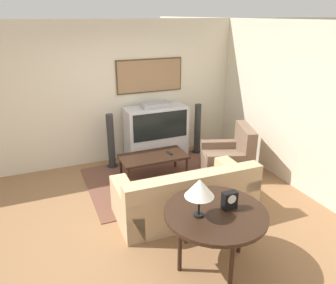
% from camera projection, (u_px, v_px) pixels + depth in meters
% --- Properties ---
extents(ground_plane, '(12.00, 12.00, 0.00)m').
position_uv_depth(ground_plane, '(146.00, 213.00, 4.90)').
color(ground_plane, '#8E6642').
extents(wall_back, '(12.00, 0.10, 2.70)m').
position_uv_depth(wall_back, '(109.00, 94.00, 6.23)').
color(wall_back, beige).
rests_on(wall_back, ground_plane).
extents(wall_right, '(0.06, 12.00, 2.70)m').
position_uv_depth(wall_right, '(296.00, 107.00, 5.35)').
color(wall_right, beige).
rests_on(wall_right, ground_plane).
extents(area_rug, '(2.52, 1.89, 0.01)m').
position_uv_depth(area_rug, '(160.00, 179.00, 5.88)').
color(area_rug, brown).
rests_on(area_rug, ground_plane).
extents(tv, '(1.21, 0.52, 1.18)m').
position_uv_depth(tv, '(156.00, 133.00, 6.51)').
color(tv, silver).
rests_on(tv, ground_plane).
extents(couch, '(2.01, 0.98, 0.80)m').
position_uv_depth(couch, '(186.00, 197.00, 4.77)').
color(couch, tan).
rests_on(couch, ground_plane).
extents(armchair, '(1.05, 1.03, 0.91)m').
position_uv_depth(armchair, '(229.00, 159.00, 5.99)').
color(armchair, brown).
rests_on(armchair, ground_plane).
extents(coffee_table, '(1.17, 0.60, 0.45)m').
position_uv_depth(coffee_table, '(153.00, 158.00, 5.79)').
color(coffee_table, black).
rests_on(coffee_table, ground_plane).
extents(console_table, '(1.16, 1.16, 0.73)m').
position_uv_depth(console_table, '(216.00, 216.00, 3.65)').
color(console_table, black).
rests_on(console_table, ground_plane).
extents(table_lamp, '(0.32, 0.32, 0.44)m').
position_uv_depth(table_lamp, '(200.00, 188.00, 3.43)').
color(table_lamp, black).
rests_on(table_lamp, console_table).
extents(mantel_clock, '(0.17, 0.10, 0.21)m').
position_uv_depth(mantel_clock, '(229.00, 200.00, 3.65)').
color(mantel_clock, black).
rests_on(mantel_clock, console_table).
extents(remote, '(0.07, 0.16, 0.02)m').
position_uv_depth(remote, '(169.00, 153.00, 5.84)').
color(remote, black).
rests_on(remote, coffee_table).
extents(speaker_tower_left, '(0.23, 0.23, 1.06)m').
position_uv_depth(speaker_tower_left, '(111.00, 143.00, 6.19)').
color(speaker_tower_left, black).
rests_on(speaker_tower_left, ground_plane).
extents(speaker_tower_right, '(0.23, 0.23, 1.06)m').
position_uv_depth(speaker_tower_right, '(197.00, 130.00, 6.85)').
color(speaker_tower_right, black).
rests_on(speaker_tower_right, ground_plane).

